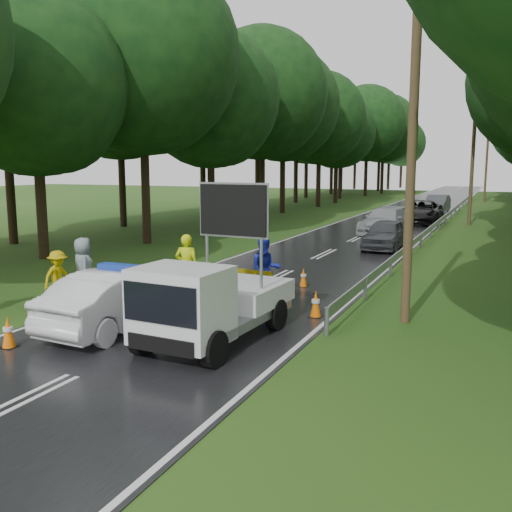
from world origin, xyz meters
The scene contains 22 objects.
ground centered at (0.00, 0.00, 0.00)m, with size 160.00×160.00×0.00m, color #1F4814.
road centered at (0.00, 30.00, 0.01)m, with size 7.00×140.00×0.02m, color black.
guardrail centered at (3.70, 29.67, 0.55)m, with size 0.12×60.06×0.70m.
utility_pole_near centered at (5.20, 2.00, 5.06)m, with size 1.40×0.24×10.00m.
utility_pole_mid centered at (5.20, 28.00, 5.06)m, with size 1.40×0.24×10.00m.
utility_pole_far centered at (5.20, 54.00, 5.06)m, with size 1.40×0.24×10.00m.
police_sedan centered at (-1.12, -1.47, 0.74)m, with size 1.83×4.58×1.63m.
work_truck centered at (1.45, -1.66, 0.97)m, with size 2.23×4.58×3.57m.
barrier centered at (0.24, 2.05, 0.79)m, with size 2.53×0.21×1.05m.
officer centered at (-1.29, 2.00, 0.99)m, with size 0.72×0.47×1.98m, color #D1E90C.
civilian centered at (0.97, 2.75, 0.95)m, with size 0.92×0.72×1.90m, color #1922A4.
bystander_left centered at (-4.45, 0.00, 0.78)m, with size 1.01×0.58×1.56m, color gold.
bystander_right centered at (-4.19, 0.80, 0.93)m, with size 0.91×0.59×1.87m, color gray.
queue_car_first centered at (2.19, 14.72, 0.72)m, with size 1.69×4.20×1.43m, color #393A3F.
queue_car_second centered at (1.01, 20.85, 0.76)m, with size 2.14×5.26×1.53m, color #9C9FA4.
queue_car_third centered at (2.05, 27.71, 0.81)m, with size 2.67×5.80×1.61m, color black.
queue_car_fourth centered at (2.13, 37.07, 0.77)m, with size 1.62×4.65×1.53m, color #3E4145.
cone_near_left centered at (-2.50, -3.70, 0.36)m, with size 0.35×0.35×0.74m.
cone_center centered at (-0.32, 0.00, 0.32)m, with size 0.31×0.31×0.66m.
cone_far centered at (1.40, 5.00, 0.32)m, with size 0.31×0.31×0.65m.
cone_left_mid centered at (-3.40, 2.44, 0.36)m, with size 0.35×0.35×0.75m.
cone_right centered at (2.95, 1.50, 0.36)m, with size 0.35×0.35×0.75m.
Camera 1 is at (7.42, -12.64, 4.04)m, focal length 40.00 mm.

